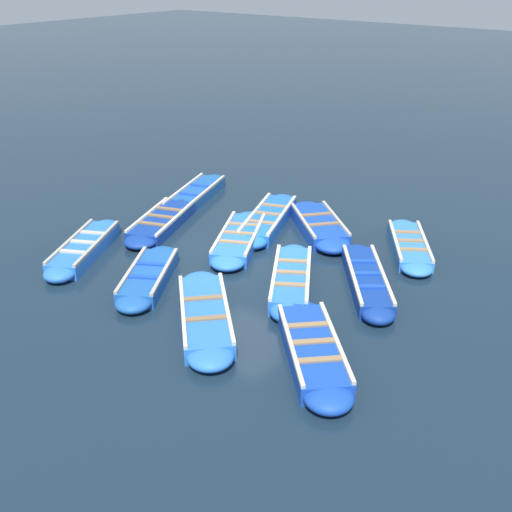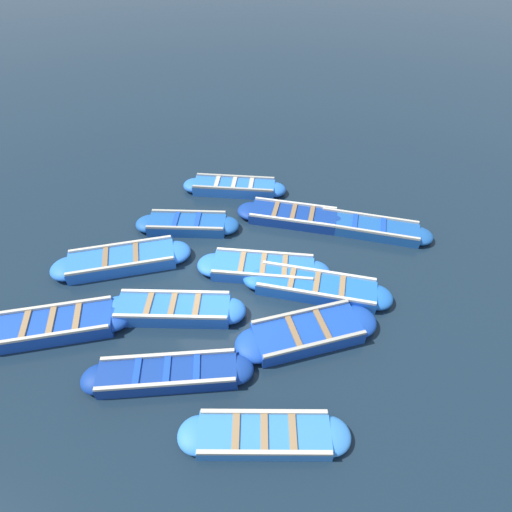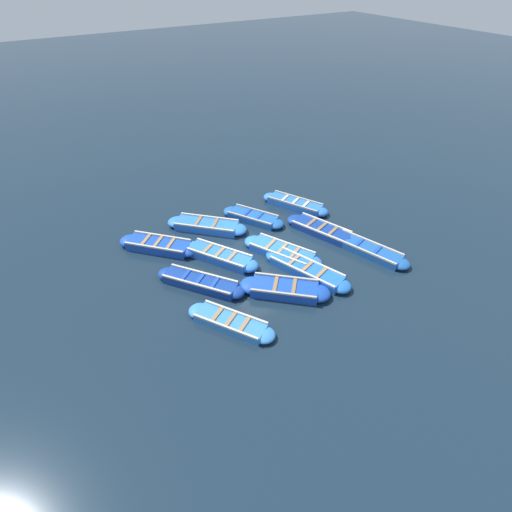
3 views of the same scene
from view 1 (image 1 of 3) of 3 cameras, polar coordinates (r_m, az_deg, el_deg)
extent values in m
plane|color=#162838|center=(15.33, -0.95, -0.40)|extent=(120.00, 120.00, 0.00)
cube|color=#1947B7|center=(16.96, 6.03, 2.88)|extent=(2.56, 2.44, 0.37)
ellipsoid|color=#1947B7|center=(18.07, 4.91, 4.44)|extent=(1.37, 1.37, 0.37)
ellipsoid|color=#1947B7|center=(15.88, 7.30, 1.10)|extent=(1.37, 1.37, 0.37)
cube|color=#B2AD9E|center=(16.75, 4.49, 3.45)|extent=(1.89, 1.69, 0.07)
cube|color=#B2AD9E|center=(17.02, 7.61, 3.67)|extent=(1.89, 1.69, 0.07)
cube|color=olive|center=(17.19, 5.73, 3.97)|extent=(0.71, 0.78, 0.04)
cube|color=olive|center=(16.57, 6.41, 3.04)|extent=(0.71, 0.78, 0.04)
cube|color=#1E59AD|center=(14.41, -10.19, -1.99)|extent=(1.97, 2.49, 0.33)
ellipsoid|color=#1E59AD|center=(15.41, -8.99, 0.08)|extent=(1.13, 1.14, 0.33)
ellipsoid|color=#1E59AD|center=(13.44, -11.58, -4.37)|extent=(1.13, 1.14, 0.33)
cube|color=#B2AD9E|center=(14.44, -11.79, -1.20)|extent=(1.25, 2.03, 0.07)
cube|color=#B2AD9E|center=(14.21, -8.70, -1.39)|extent=(1.25, 2.03, 0.07)
cube|color=#1947B7|center=(14.61, -9.89, -0.74)|extent=(0.74, 0.52, 0.04)
cube|color=#1947B7|center=(14.04, -10.63, -1.98)|extent=(0.74, 0.52, 0.04)
cube|color=#1E59AD|center=(19.34, -5.79, 5.82)|extent=(1.78, 3.12, 0.31)
ellipsoid|color=#1E59AD|center=(20.62, -4.09, 7.22)|extent=(1.02, 1.04, 0.31)
ellipsoid|color=#1E59AD|center=(18.08, -7.72, 4.21)|extent=(1.02, 1.04, 0.31)
cube|color=beige|center=(19.43, -6.89, 6.46)|extent=(1.01, 2.81, 0.07)
cube|color=beige|center=(19.12, -4.73, 6.23)|extent=(1.01, 2.81, 0.07)
cube|color=#1947B7|center=(19.64, -5.31, 6.71)|extent=(0.77, 0.38, 0.04)
cube|color=#1947B7|center=(18.91, -6.34, 5.88)|extent=(0.77, 0.38, 0.04)
cube|color=blue|center=(16.17, -16.01, 0.68)|extent=(2.02, 2.85, 0.35)
ellipsoid|color=blue|center=(17.31, -14.12, 2.66)|extent=(1.05, 1.06, 0.35)
ellipsoid|color=blue|center=(15.08, -18.19, -1.59)|extent=(1.05, 1.06, 0.35)
cube|color=#B2AD9E|center=(16.25, -17.31, 1.44)|extent=(1.32, 2.46, 0.07)
cube|color=#B2AD9E|center=(15.93, -14.88, 1.26)|extent=(1.32, 2.46, 0.07)
cube|color=beige|center=(16.57, -15.26, 2.16)|extent=(0.72, 0.46, 0.04)
cube|color=beige|center=(16.09, -16.10, 1.30)|extent=(0.72, 0.46, 0.04)
cube|color=beige|center=(15.62, -16.99, 0.39)|extent=(0.72, 0.46, 0.04)
cube|color=#3884E0|center=(16.27, 14.39, 0.93)|extent=(2.08, 2.60, 0.28)
ellipsoid|color=#3884E0|center=(17.42, 13.81, 2.73)|extent=(1.09, 1.10, 0.28)
ellipsoid|color=#3884E0|center=(15.15, 15.06, -1.14)|extent=(1.09, 1.10, 0.28)
cube|color=beige|center=(16.14, 13.11, 1.55)|extent=(1.41, 2.15, 0.07)
cube|color=beige|center=(16.27, 15.79, 1.43)|extent=(1.41, 2.15, 0.07)
cube|color=#9E7A51|center=(16.69, 14.19, 2.23)|extent=(0.71, 0.52, 0.04)
cube|color=#9E7A51|center=(16.21, 14.45, 1.44)|extent=(0.71, 0.52, 0.04)
cube|color=#9E7A51|center=(15.72, 14.73, 0.61)|extent=(0.71, 0.52, 0.04)
cube|color=navy|center=(17.39, -8.93, 3.22)|extent=(1.85, 2.86, 0.32)
ellipsoid|color=navy|center=(18.52, -7.18, 4.81)|extent=(1.16, 1.18, 0.32)
ellipsoid|color=navy|center=(16.30, -10.93, 1.42)|extent=(1.16, 1.18, 0.32)
cube|color=silver|center=(17.51, -10.30, 3.96)|extent=(1.00, 2.50, 0.07)
cube|color=silver|center=(17.14, -7.63, 3.66)|extent=(1.00, 2.50, 0.07)
cube|color=olive|center=(17.80, -8.20, 4.45)|extent=(0.85, 0.43, 0.04)
cube|color=olive|center=(17.33, -8.98, 3.76)|extent=(0.85, 0.43, 0.04)
cube|color=olive|center=(16.86, -9.80, 3.04)|extent=(0.85, 0.43, 0.04)
cube|color=blue|center=(12.71, -4.88, -5.71)|extent=(2.77, 2.72, 0.36)
ellipsoid|color=blue|center=(13.96, -5.30, -2.58)|extent=(1.31, 1.31, 0.36)
ellipsoid|color=blue|center=(11.52, -4.36, -9.50)|extent=(1.31, 1.31, 0.36)
cube|color=beige|center=(12.59, -6.99, -5.02)|extent=(2.09, 2.03, 0.07)
cube|color=beige|center=(12.63, -2.85, -4.74)|extent=(2.09, 2.03, 0.07)
cube|color=olive|center=(12.96, -5.04, -4.01)|extent=(0.71, 0.72, 0.04)
cube|color=olive|center=(12.26, -4.78, -5.93)|extent=(0.71, 0.72, 0.04)
cube|color=#1947B7|center=(11.68, 5.42, -8.94)|extent=(2.60, 2.64, 0.37)
ellipsoid|color=#1947B7|center=(12.79, 4.20, -5.42)|extent=(1.28, 1.28, 0.37)
ellipsoid|color=#1947B7|center=(10.62, 6.92, -13.17)|extent=(1.28, 1.28, 0.37)
cube|color=beige|center=(11.47, 3.28, -8.21)|extent=(1.92, 1.98, 0.07)
cube|color=beige|center=(11.64, 7.62, -7.86)|extent=(1.92, 1.98, 0.07)
cube|color=#9E7A51|center=(12.03, 4.91, -6.55)|extent=(0.71, 0.69, 0.04)
cube|color=#9E7A51|center=(11.56, 5.46, -8.10)|extent=(0.71, 0.69, 0.04)
cube|color=#9E7A51|center=(11.10, 6.07, -9.79)|extent=(0.71, 0.69, 0.04)
cube|color=blue|center=(16.13, -1.60, 1.63)|extent=(2.10, 2.90, 0.32)
ellipsoid|color=blue|center=(17.36, -0.64, 3.51)|extent=(1.20, 1.22, 0.32)
ellipsoid|color=blue|center=(14.92, -2.72, -0.55)|extent=(1.20, 1.22, 0.32)
cube|color=beige|center=(16.14, -3.15, 2.38)|extent=(1.29, 2.45, 0.07)
cube|color=beige|center=(15.96, -0.06, 2.15)|extent=(1.29, 2.45, 0.07)
cube|color=#9E7A51|center=(16.57, -1.18, 3.04)|extent=(0.82, 0.51, 0.04)
cube|color=#9E7A51|center=(16.05, -1.61, 2.22)|extent=(0.82, 0.51, 0.04)
cube|color=#9E7A51|center=(15.53, -2.07, 1.34)|extent=(0.82, 0.51, 0.04)
cube|color=blue|center=(14.04, 3.38, -2.29)|extent=(2.17, 2.81, 0.37)
ellipsoid|color=blue|center=(15.27, 3.66, 0.20)|extent=(1.10, 1.11, 0.37)
ellipsoid|color=blue|center=(12.84, 3.05, -5.25)|extent=(1.10, 1.11, 0.37)
cube|color=silver|center=(13.95, 1.81, -1.42)|extent=(1.48, 2.36, 0.07)
cube|color=silver|center=(13.92, 5.00, -1.57)|extent=(1.48, 2.36, 0.07)
cube|color=#9E7A51|center=(14.46, 3.52, -0.46)|extent=(0.72, 0.51, 0.04)
cube|color=#9E7A51|center=(13.94, 3.40, -1.55)|extent=(0.72, 0.51, 0.04)
cube|color=#9E7A51|center=(13.42, 3.27, -2.72)|extent=(0.72, 0.51, 0.04)
cube|color=navy|center=(14.26, 10.49, -2.31)|extent=(2.42, 2.83, 0.34)
ellipsoid|color=navy|center=(15.55, 9.61, 0.31)|extent=(1.02, 1.03, 0.34)
ellipsoid|color=navy|center=(13.00, 11.54, -5.45)|extent=(1.02, 1.03, 0.34)
cube|color=beige|center=(14.10, 9.15, -1.58)|extent=(1.82, 2.36, 0.07)
cube|color=beige|center=(14.23, 11.95, -1.57)|extent=(1.82, 2.36, 0.07)
cube|color=#1947B7|center=(14.72, 10.16, -0.48)|extent=(0.63, 0.53, 0.04)
cube|color=#1947B7|center=(14.17, 10.55, -1.63)|extent=(0.63, 0.53, 0.04)
cube|color=#1947B7|center=(13.63, 10.98, -2.88)|extent=(0.63, 0.53, 0.04)
cube|color=blue|center=(17.32, 1.20, 3.49)|extent=(1.90, 3.19, 0.34)
ellipsoid|color=blue|center=(18.69, 2.52, 5.24)|extent=(1.07, 1.09, 0.34)
ellipsoid|color=blue|center=(15.98, -0.33, 1.44)|extent=(1.07, 1.09, 0.34)
cube|color=silver|center=(17.35, -0.09, 4.27)|extent=(1.12, 2.85, 0.07)
cube|color=silver|center=(17.14, 2.53, 3.96)|extent=(1.12, 2.85, 0.07)
cube|color=#9E7A51|center=(17.83, 1.79, 4.83)|extent=(0.79, 0.40, 0.04)
cube|color=#9E7A51|center=(17.24, 1.21, 4.07)|extent=(0.79, 0.40, 0.04)
cube|color=#9E7A51|center=(16.67, 0.59, 3.26)|extent=(0.79, 0.40, 0.04)
camera|label=2|loc=(15.62, 31.23, 26.83)|focal=28.00mm
camera|label=3|loc=(22.67, 40.15, 30.26)|focal=28.00mm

